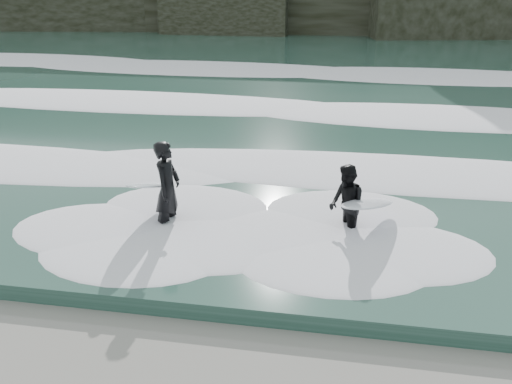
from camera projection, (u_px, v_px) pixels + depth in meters
sea at (312, 62)px, 32.67m from camera, size 90.00×52.00×0.30m
foam_near at (243, 170)px, 14.24m from camera, size 60.00×3.20×0.20m
foam_mid at (281, 107)px, 20.65m from camera, size 60.00×4.00×0.24m
foam_far at (305, 67)px, 28.89m from camera, size 60.00×4.80×0.30m
surfer_left at (165, 189)px, 11.36m from camera, size 0.95×1.92×1.98m
surfer_right at (350, 205)px, 11.07m from camera, size 1.57×2.22×1.60m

